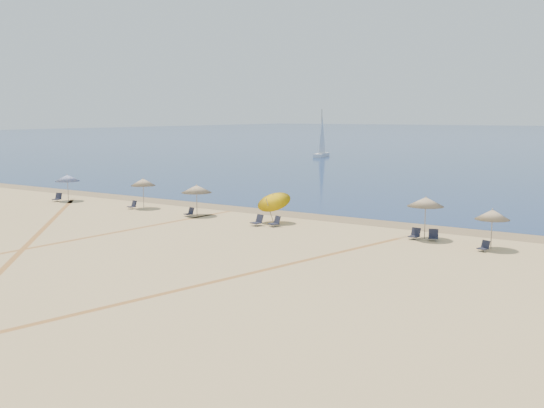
{
  "coord_description": "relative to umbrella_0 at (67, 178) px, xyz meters",
  "views": [
    {
      "loc": [
        22.76,
        -15.52,
        7.39
      ],
      "look_at": [
        0.0,
        20.0,
        1.3
      ],
      "focal_mm": 41.02,
      "sensor_mm": 36.0,
      "label": 1
    }
  ],
  "objects": [
    {
      "name": "umbrella_4",
      "position": [
        31.41,
        0.53,
        0.26
      ],
      "size": [
        2.17,
        2.17,
        2.59
      ],
      "color": "gray",
      "rests_on": "ground"
    },
    {
      "name": "umbrella_5",
      "position": [
        35.45,
        -0.23,
        -0.05
      ],
      "size": [
        1.9,
        1.9,
        2.28
      ],
      "color": "gray",
      "rests_on": "ground"
    },
    {
      "name": "chair_7",
      "position": [
        35.28,
        -1.01,
        -1.73
      ],
      "size": [
        0.67,
        0.71,
        0.59
      ],
      "rotation": [
        0.0,
        0.0,
        -0.39
      ],
      "color": "black",
      "rests_on": "ground"
    },
    {
      "name": "chair_4",
      "position": [
        21.64,
        -0.76,
        -1.68
      ],
      "size": [
        0.81,
        0.86,
        0.7
      ],
      "rotation": [
        0.0,
        0.0,
        -0.42
      ],
      "color": "black",
      "rests_on": "ground"
    },
    {
      "name": "chair_1",
      "position": [
        7.93,
        -0.23,
        -1.71
      ],
      "size": [
        0.64,
        0.71,
        0.64
      ],
      "rotation": [
        0.0,
        0.0,
        -0.19
      ],
      "color": "black",
      "rests_on": "ground"
    },
    {
      "name": "sailboat_0",
      "position": [
        -8.25,
        61.73,
        0.53
      ],
      "size": [
        2.55,
        5.75,
        8.31
      ],
      "rotation": [
        0.0,
        0.0,
        0.21
      ],
      "color": "white",
      "rests_on": "ocean"
    },
    {
      "name": "chair_5",
      "position": [
        30.94,
        0.16,
        -1.69
      ],
      "size": [
        0.61,
        0.7,
        0.67
      ],
      "rotation": [
        0.0,
        0.0,
        -0.09
      ],
      "color": "black",
      "rests_on": "ground"
    },
    {
      "name": "umbrella_0",
      "position": [
        0.0,
        0.0,
        0.0
      ],
      "size": [
        2.08,
        2.08,
        2.33
      ],
      "color": "gray",
      "rests_on": "ground"
    },
    {
      "name": "ground",
      "position": [
        20.66,
        -19.65,
        -1.99
      ],
      "size": [
        160.0,
        160.0,
        0.0
      ],
      "primitive_type": "plane",
      "color": "tan",
      "rests_on": "ground"
    },
    {
      "name": "umbrella_1",
      "position": [
        8.48,
        0.44,
        0.1
      ],
      "size": [
        1.98,
        1.98,
        2.43
      ],
      "color": "gray",
      "rests_on": "ground"
    },
    {
      "name": "chair_6",
      "position": [
        32.01,
        0.34,
        -1.69
      ],
      "size": [
        0.73,
        0.79,
        0.67
      ],
      "rotation": [
        0.0,
        0.0,
        0.31
      ],
      "color": "black",
      "rests_on": "ground"
    },
    {
      "name": "wet_sand",
      "position": [
        20.66,
        4.35,
        -1.98
      ],
      "size": [
        500.0,
        500.0,
        0.0
      ],
      "primitive_type": "plane",
      "color": "olive",
      "rests_on": "ground"
    },
    {
      "name": "umbrella_2",
      "position": [
        14.35,
        -0.08,
        -0.01
      ],
      "size": [
        2.26,
        2.26,
        2.32
      ],
      "color": "gray",
      "rests_on": "ground"
    },
    {
      "name": "chair_0",
      "position": [
        -0.61,
        -0.63,
        -1.67
      ],
      "size": [
        0.75,
        0.82,
        0.71
      ],
      "rotation": [
        0.0,
        0.0,
        0.25
      ],
      "color": "black",
      "rests_on": "ground"
    },
    {
      "name": "tire_tracks",
      "position": [
        16.68,
        -10.69,
        -1.99
      ],
      "size": [
        55.09,
        41.52,
        0.0
      ],
      "color": "tan",
      "rests_on": "ground"
    },
    {
      "name": "umbrella_3",
      "position": [
        20.76,
        0.31,
        -0.3
      ],
      "size": [
        2.33,
        2.32,
        2.49
      ],
      "color": "gray",
      "rests_on": "ground"
    },
    {
      "name": "chair_3",
      "position": [
        20.47,
        -1.13,
        -1.66
      ],
      "size": [
        0.8,
        0.87,
        0.74
      ],
      "rotation": [
        0.0,
        0.0,
        -0.3
      ],
      "color": "black",
      "rests_on": "ground"
    },
    {
      "name": "chair_2",
      "position": [
        14.11,
        -0.62,
        -1.7
      ],
      "size": [
        0.67,
        0.74,
        0.65
      ],
      "rotation": [
        0.0,
        0.0,
        -0.24
      ],
      "color": "black",
      "rests_on": "ground"
    }
  ]
}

